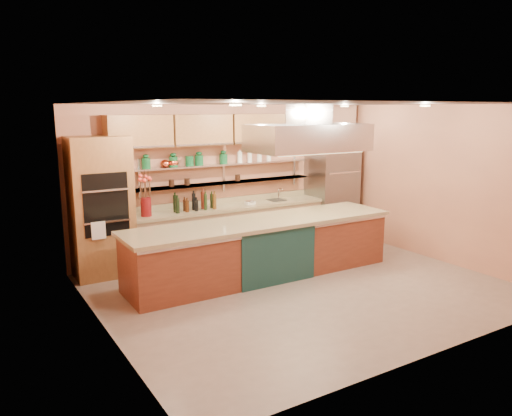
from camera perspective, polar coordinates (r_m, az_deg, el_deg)
floor at (r=7.87m, az=5.26°, el=-9.10°), size 6.00×5.00×0.02m
ceiling at (r=7.38m, az=5.66°, el=11.80°), size 6.00×5.00×0.02m
wall_back at (r=9.59m, az=-3.54°, el=3.33°), size 6.00×0.04×2.80m
wall_front at (r=5.75m, az=20.57°, el=-2.82°), size 6.00×0.04×2.80m
wall_left at (r=6.21m, az=-17.30°, el=-1.57°), size 0.04×5.00×2.80m
wall_right at (r=9.59m, az=19.99°, el=2.66°), size 0.04×5.00×2.80m
oven_stack at (r=8.47m, az=-17.27°, el=0.04°), size 0.95×0.64×2.30m
refrigerator at (r=10.65m, az=8.66°, el=2.12°), size 0.95×0.72×2.10m
back_counter at (r=9.48m, az=-2.88°, el=-2.51°), size 3.84×0.64×0.93m
wall_shelf_lower at (r=9.46m, az=-3.43°, el=2.91°), size 3.60×0.26×0.03m
wall_shelf_upper at (r=9.42m, az=-3.46°, el=5.02°), size 3.60×0.26×0.03m
upper_cabinets at (r=9.35m, az=-3.08°, el=8.97°), size 4.60×0.36×0.55m
range_hood at (r=8.43m, az=6.02°, el=7.99°), size 2.00×1.00×0.45m
ceiling_downlights at (r=7.54m, az=4.73°, el=11.58°), size 4.00×2.80×0.02m
island at (r=8.22m, az=0.75°, el=-4.63°), size 4.52×1.00×0.94m
flower_vase at (r=8.65m, az=-12.45°, el=0.12°), size 0.24×0.24×0.32m
oil_bottle_cluster at (r=8.99m, az=-6.96°, el=0.56°), size 0.87×0.35×0.27m
kitchen_scale at (r=9.52m, az=-0.70°, el=0.73°), size 0.18×0.14×0.10m
bar_faucet at (r=9.98m, az=2.59°, el=1.59°), size 0.04×0.04×0.23m
copper_kettle at (r=8.91m, az=-10.37°, el=5.02°), size 0.21×0.21×0.13m
green_canister at (r=9.08m, az=-7.61°, el=5.35°), size 0.19×0.19×0.17m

